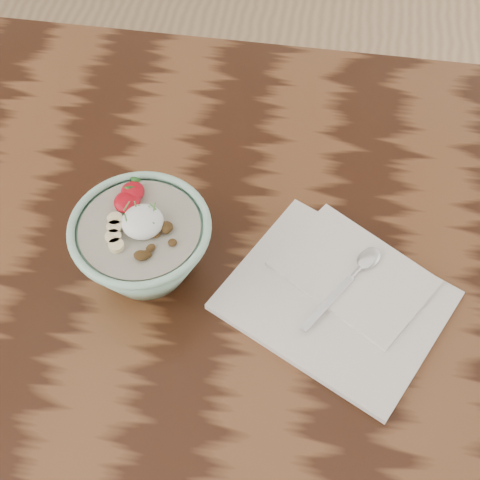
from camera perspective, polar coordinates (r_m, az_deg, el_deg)
name	(u,v)px	position (r cm, az deg, el deg)	size (l,w,h in cm)	color
table	(211,287)	(99.91, -2.47, -4.01)	(160.00, 90.00, 75.00)	black
breakfast_bowl	(143,244)	(86.27, -8.29, -0.32)	(17.91, 17.91, 12.08)	#9BD1B4
napkin	(339,294)	(88.57, 8.46, -4.61)	(33.33, 31.12, 1.63)	white
spoon	(359,269)	(89.48, 10.10, -2.48)	(10.35, 14.57, 0.85)	silver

